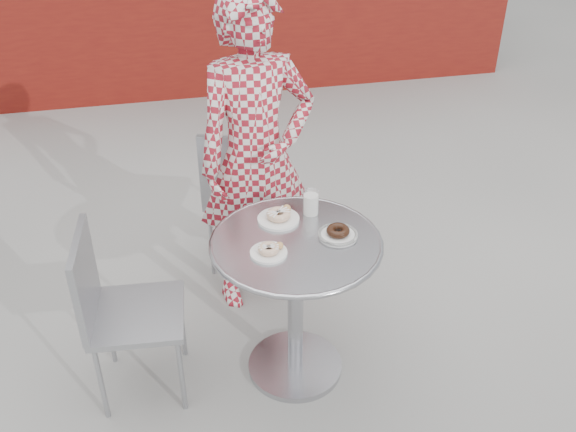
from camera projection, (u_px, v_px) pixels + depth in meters
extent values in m
plane|color=#A4A29C|center=(288.00, 369.00, 3.16)|extent=(60.00, 60.00, 0.00)
cube|color=maroon|center=(201.00, 42.00, 5.91)|extent=(6.02, 0.20, 1.00)
cylinder|color=silver|center=(295.00, 365.00, 3.16)|extent=(0.46, 0.46, 0.03)
cylinder|color=silver|center=(295.00, 308.00, 2.96)|extent=(0.07, 0.07, 0.73)
cylinder|color=silver|center=(296.00, 243.00, 2.76)|extent=(0.73, 0.73, 0.02)
torus|color=silver|center=(296.00, 243.00, 2.76)|extent=(0.76, 0.76, 0.03)
cube|color=#9D9FA5|center=(247.00, 192.00, 3.69)|extent=(0.54, 0.54, 0.03)
cube|color=#9D9FA5|center=(239.00, 174.00, 3.40)|extent=(0.42, 0.17, 0.43)
cube|color=#9D9FA5|center=(138.00, 314.00, 2.84)|extent=(0.44, 0.44, 0.03)
cube|color=#9D9FA5|center=(85.00, 280.00, 2.70)|extent=(0.06, 0.41, 0.41)
imported|color=maroon|center=(256.00, 158.00, 3.21)|extent=(0.68, 0.51, 1.70)
cylinder|color=white|center=(278.00, 219.00, 2.89)|extent=(0.19, 0.19, 0.01)
torus|color=#C2754A|center=(278.00, 215.00, 2.87)|extent=(0.11, 0.11, 0.04)
sphere|color=#B77A3F|center=(287.00, 209.00, 2.91)|extent=(0.04, 0.04, 0.04)
cylinder|color=white|center=(269.00, 253.00, 2.67)|extent=(0.16, 0.16, 0.01)
torus|color=#C2754A|center=(269.00, 249.00, 2.66)|extent=(0.09, 0.09, 0.03)
sphere|color=#B77A3F|center=(280.00, 245.00, 2.68)|extent=(0.03, 0.03, 0.03)
cylinder|color=white|center=(338.00, 235.00, 2.78)|extent=(0.17, 0.17, 0.01)
torus|color=black|center=(338.00, 231.00, 2.77)|extent=(0.10, 0.10, 0.03)
torus|color=black|center=(338.00, 234.00, 2.78)|extent=(0.18, 0.18, 0.02)
cylinder|color=white|center=(311.00, 204.00, 2.91)|extent=(0.07, 0.07, 0.10)
cylinder|color=white|center=(311.00, 203.00, 2.91)|extent=(0.07, 0.07, 0.12)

